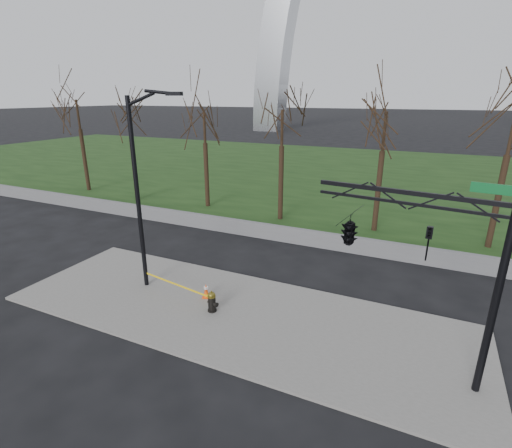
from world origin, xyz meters
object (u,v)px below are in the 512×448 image
at_px(fire_hydrant, 212,302).
at_px(traffic_signal_mast, 375,234).
at_px(traffic_cone, 206,291).
at_px(street_light, 141,182).

bearing_deg(fire_hydrant, traffic_signal_mast, 15.07).
distance_m(fire_hydrant, traffic_cone, 1.13).
bearing_deg(traffic_signal_mast, traffic_cone, -179.41).
relative_size(street_light, traffic_signal_mast, 1.37).
distance_m(fire_hydrant, street_light, 5.53).
xyz_separation_m(traffic_cone, traffic_signal_mast, (6.46, -0.80, 3.74)).
height_order(traffic_cone, traffic_signal_mast, traffic_signal_mast).
height_order(fire_hydrant, street_light, street_light).
xyz_separation_m(fire_hydrant, street_light, (-3.53, 0.68, 4.20)).
bearing_deg(traffic_cone, street_light, -177.30).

